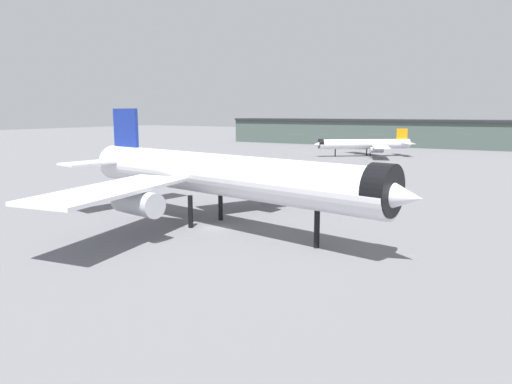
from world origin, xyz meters
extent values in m
plane|color=slate|center=(0.00, 0.00, 0.00)|extent=(900.00, 900.00, 0.00)
cylinder|color=white|center=(-0.19, 1.55, 8.83)|extent=(60.94, 15.99, 6.80)
cone|color=white|center=(29.76, -3.09, 8.83)|extent=(8.41, 7.72, 6.66)
cone|color=white|center=(-30.14, 6.19, 8.83)|extent=(9.72, 7.73, 6.46)
cylinder|color=black|center=(28.42, -2.88, 9.34)|extent=(4.07, 7.25, 6.86)
cube|color=white|center=(-2.22, 19.11, 7.98)|extent=(20.96, 28.72, 0.54)
cylinder|color=#B7BAC1|center=(-1.28, 15.65, 5.74)|extent=(8.96, 4.99, 3.74)
cube|color=white|center=(-7.43, -14.56, 7.98)|extent=(13.93, 28.48, 0.54)
cylinder|color=#B7BAC1|center=(-5.49, -11.55, 5.74)|extent=(8.96, 4.99, 3.74)
cube|color=navy|center=(-25.35, 5.45, 14.27)|extent=(7.29, 1.78, 10.87)
cube|color=white|center=(-25.45, 12.70, 9.51)|extent=(7.06, 11.62, 0.41)
cube|color=white|center=(-27.64, -1.44, 9.51)|extent=(7.06, 11.62, 0.41)
cylinder|color=black|center=(18.98, -1.42, 2.72)|extent=(0.82, 0.82, 5.44)
cylinder|color=black|center=(-2.64, 5.54, 2.72)|extent=(0.82, 0.82, 5.44)
cylinder|color=black|center=(-3.73, -1.51, 2.72)|extent=(0.82, 0.82, 5.44)
cylinder|color=white|center=(-19.48, 136.52, 5.36)|extent=(34.26, 28.12, 4.12)
cone|color=white|center=(-35.34, 124.08, 5.36)|extent=(6.06, 5.98, 4.04)
cone|color=white|center=(-3.62, 148.95, 5.36)|extent=(6.63, 6.39, 3.92)
cylinder|color=black|center=(-34.69, 124.59, 5.67)|extent=(4.03, 4.42, 4.16)
cube|color=white|center=(-10.17, 129.67, 4.84)|extent=(12.29, 19.25, 0.33)
cylinder|color=#B7BAC1|center=(-12.28, 130.79, 3.48)|extent=(5.84, 5.27, 2.27)
cube|color=white|center=(-23.91, 147.19, 4.84)|extent=(18.65, 15.47, 0.33)
cylinder|color=#B7BAC1|center=(-23.33, 144.88, 3.48)|extent=(5.84, 5.27, 2.27)
cube|color=orange|center=(-6.16, 146.96, 8.66)|extent=(4.06, 3.31, 6.60)
cube|color=white|center=(-2.65, 143.80, 5.77)|extent=(7.33, 7.95, 0.25)
cube|color=white|center=(-8.40, 151.13, 5.77)|extent=(7.33, 7.95, 0.25)
cylinder|color=black|center=(-29.63, 128.56, 1.65)|extent=(0.49, 0.49, 3.30)
cylinder|color=black|center=(-16.56, 136.06, 1.65)|extent=(0.49, 0.49, 3.30)
cylinder|color=black|center=(-19.23, 139.46, 1.65)|extent=(0.49, 0.49, 3.30)
cube|color=#475651|center=(-19.48, 205.59, 6.93)|extent=(210.01, 25.77, 13.87)
cube|color=#232628|center=(-19.48, 205.59, 14.47)|extent=(210.07, 27.68, 1.20)
cube|color=black|center=(-6.77, 43.27, 0.62)|extent=(5.79, 3.13, 0.35)
cube|color=red|center=(-8.40, 43.53, 1.60)|extent=(2.53, 2.61, 1.60)
cube|color=#1E2D38|center=(-9.38, 43.68, 1.92)|extent=(0.38, 1.92, 0.80)
cube|color=red|center=(-5.79, 43.12, 1.90)|extent=(3.62, 2.78, 2.20)
cylinder|color=black|center=(-8.85, 42.43, 0.45)|extent=(0.93, 0.42, 0.90)
cylinder|color=black|center=(-8.49, 44.71, 0.45)|extent=(0.93, 0.42, 0.90)
cylinder|color=black|center=(-5.05, 41.84, 0.45)|extent=(0.93, 0.42, 0.90)
cylinder|color=black|center=(-4.69, 44.11, 0.45)|extent=(0.93, 0.42, 0.90)
cube|color=black|center=(-0.03, 41.48, 0.50)|extent=(3.50, 2.34, 0.30)
cube|color=red|center=(-0.96, 41.72, 1.25)|extent=(1.63, 1.87, 1.20)
cube|color=#1E2D38|center=(-1.52, 41.86, 1.49)|extent=(0.41, 1.32, 0.60)
cube|color=red|center=(0.52, 41.34, 1.10)|extent=(2.25, 2.02, 0.90)
cylinder|color=black|center=(-1.32, 40.98, 0.35)|extent=(0.75, 0.44, 0.70)
cylinder|color=black|center=(-0.92, 42.53, 0.35)|extent=(0.75, 0.44, 0.70)
cylinder|color=black|center=(0.86, 40.43, 0.35)|extent=(0.75, 0.44, 0.70)
cylinder|color=black|center=(1.25, 41.98, 0.35)|extent=(0.75, 0.44, 0.70)
cone|color=#F2600C|center=(-40.86, 12.83, 0.29)|extent=(0.46, 0.46, 0.58)
camera|label=1|loc=(44.43, -60.13, 19.00)|focal=32.49mm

